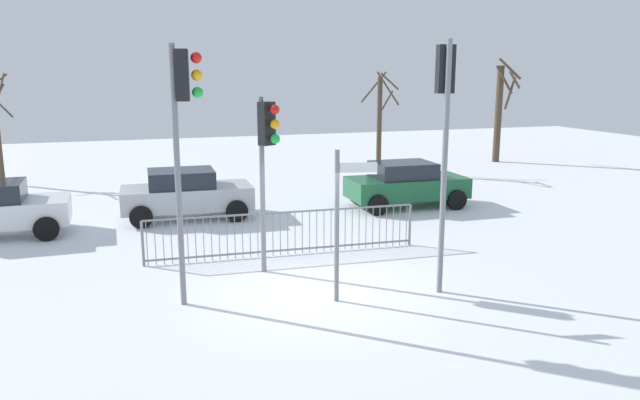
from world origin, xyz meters
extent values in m
plane|color=white|center=(0.00, 0.00, 0.00)|extent=(60.00, 60.00, 0.00)
cylinder|color=slate|center=(2.31, -0.75, 2.46)|extent=(0.11, 0.11, 4.92)
cube|color=black|center=(2.34, -0.58, 4.37)|extent=(0.35, 0.27, 0.90)
sphere|color=red|center=(2.37, -0.34, 4.67)|extent=(0.20, 0.20, 0.20)
sphere|color=orange|center=(2.37, -0.34, 4.37)|extent=(0.20, 0.20, 0.20)
sphere|color=green|center=(2.37, -0.34, 4.07)|extent=(0.20, 0.20, 0.20)
cylinder|color=slate|center=(-0.74, 1.58, 1.91)|extent=(0.11, 0.11, 3.81)
cube|color=black|center=(-0.66, 1.44, 3.26)|extent=(0.39, 0.35, 0.90)
sphere|color=red|center=(-0.53, 1.22, 3.56)|extent=(0.20, 0.20, 0.20)
sphere|color=orange|center=(-0.53, 1.22, 3.26)|extent=(0.20, 0.20, 0.20)
sphere|color=green|center=(-0.53, 1.22, 2.96)|extent=(0.20, 0.20, 0.20)
cylinder|color=slate|center=(-2.62, 0.17, 2.40)|extent=(0.11, 0.11, 4.81)
cube|color=black|center=(-2.46, 0.14, 4.26)|extent=(0.27, 0.35, 0.90)
sphere|color=red|center=(-2.21, 0.10, 4.56)|extent=(0.20, 0.20, 0.20)
sphere|color=orange|center=(-2.21, 0.10, 4.26)|extent=(0.20, 0.20, 0.20)
sphere|color=green|center=(-2.21, 0.10, 3.96)|extent=(0.20, 0.20, 0.20)
cylinder|color=slate|center=(0.19, -0.57, 1.46)|extent=(0.09, 0.09, 2.92)
cube|color=white|center=(0.57, -0.66, 2.57)|extent=(0.69, 0.18, 0.22)
cube|color=slate|center=(0.00, 2.64, 1.05)|extent=(6.49, 0.34, 0.04)
cube|color=slate|center=(0.00, 2.64, 0.12)|extent=(6.49, 0.34, 0.04)
cylinder|color=slate|center=(-3.16, 2.78, 0.53)|extent=(0.02, 0.02, 1.05)
cylinder|color=slate|center=(-2.98, 2.78, 0.53)|extent=(0.02, 0.02, 1.05)
cylinder|color=slate|center=(-2.80, 2.77, 0.53)|extent=(0.02, 0.02, 1.05)
cylinder|color=slate|center=(-2.62, 2.76, 0.53)|extent=(0.02, 0.02, 1.05)
cylinder|color=slate|center=(-2.44, 2.75, 0.53)|extent=(0.02, 0.02, 1.05)
cylinder|color=slate|center=(-2.26, 2.74, 0.53)|extent=(0.02, 0.02, 1.05)
cylinder|color=slate|center=(-2.08, 2.73, 0.53)|extent=(0.02, 0.02, 1.05)
cylinder|color=slate|center=(-1.90, 2.73, 0.53)|extent=(0.02, 0.02, 1.05)
cylinder|color=slate|center=(-1.72, 2.72, 0.53)|extent=(0.02, 0.02, 1.05)
cylinder|color=slate|center=(-1.54, 2.71, 0.53)|extent=(0.02, 0.02, 1.05)
cylinder|color=slate|center=(-1.36, 2.70, 0.53)|extent=(0.02, 0.02, 1.05)
cylinder|color=slate|center=(-1.18, 2.69, 0.53)|extent=(0.02, 0.02, 1.05)
cylinder|color=slate|center=(-1.00, 2.68, 0.53)|extent=(0.02, 0.02, 1.05)
cylinder|color=slate|center=(-0.82, 2.67, 0.53)|extent=(0.02, 0.02, 1.05)
cylinder|color=slate|center=(-0.63, 2.67, 0.53)|extent=(0.02, 0.02, 1.05)
cylinder|color=slate|center=(-0.45, 2.66, 0.53)|extent=(0.02, 0.02, 1.05)
cylinder|color=slate|center=(-0.27, 2.65, 0.53)|extent=(0.02, 0.02, 1.05)
cylinder|color=slate|center=(-0.09, 2.64, 0.53)|extent=(0.02, 0.02, 1.05)
cylinder|color=slate|center=(0.09, 2.63, 0.53)|extent=(0.02, 0.02, 1.05)
cylinder|color=slate|center=(0.27, 2.62, 0.53)|extent=(0.02, 0.02, 1.05)
cylinder|color=slate|center=(0.45, 2.62, 0.53)|extent=(0.02, 0.02, 1.05)
cylinder|color=slate|center=(0.63, 2.61, 0.53)|extent=(0.02, 0.02, 1.05)
cylinder|color=slate|center=(0.81, 2.60, 0.53)|extent=(0.02, 0.02, 1.05)
cylinder|color=slate|center=(0.99, 2.59, 0.53)|extent=(0.02, 0.02, 1.05)
cylinder|color=slate|center=(1.17, 2.58, 0.53)|extent=(0.02, 0.02, 1.05)
cylinder|color=slate|center=(1.35, 2.57, 0.53)|extent=(0.02, 0.02, 1.05)
cylinder|color=slate|center=(1.53, 2.57, 0.53)|extent=(0.02, 0.02, 1.05)
cylinder|color=slate|center=(1.71, 2.56, 0.53)|extent=(0.02, 0.02, 1.05)
cylinder|color=slate|center=(1.89, 2.55, 0.53)|extent=(0.02, 0.02, 1.05)
cylinder|color=slate|center=(2.07, 2.54, 0.53)|extent=(0.02, 0.02, 1.05)
cylinder|color=slate|center=(2.25, 2.53, 0.53)|extent=(0.02, 0.02, 1.05)
cylinder|color=slate|center=(2.43, 2.52, 0.53)|extent=(0.02, 0.02, 1.05)
cylinder|color=slate|center=(2.61, 2.51, 0.53)|extent=(0.02, 0.02, 1.05)
cylinder|color=slate|center=(2.79, 2.51, 0.53)|extent=(0.02, 0.02, 1.05)
cylinder|color=slate|center=(2.97, 2.50, 0.53)|extent=(0.02, 0.02, 1.05)
cylinder|color=slate|center=(3.15, 2.49, 0.53)|extent=(0.02, 0.02, 1.05)
cylinder|color=slate|center=(-3.25, 2.79, 0.53)|extent=(0.06, 0.06, 1.05)
cylinder|color=slate|center=(3.24, 2.49, 0.53)|extent=(0.06, 0.06, 1.05)
cube|color=#195933|center=(5.14, 6.57, 0.65)|extent=(3.83, 1.77, 0.65)
cube|color=#1E232D|center=(4.99, 6.57, 1.20)|extent=(1.93, 1.54, 0.55)
cylinder|color=black|center=(6.51, 7.39, 0.32)|extent=(0.64, 0.23, 0.64)
cylinder|color=black|center=(6.48, 5.69, 0.32)|extent=(0.64, 0.23, 0.64)
cylinder|color=black|center=(3.81, 7.45, 0.32)|extent=(0.64, 0.23, 0.64)
cylinder|color=black|center=(3.78, 5.75, 0.32)|extent=(0.64, 0.23, 0.64)
cylinder|color=black|center=(-5.59, 7.48, 0.32)|extent=(0.64, 0.23, 0.64)
cylinder|color=black|center=(-5.56, 5.78, 0.32)|extent=(0.64, 0.23, 0.64)
cube|color=#B2B5BA|center=(-1.80, 7.18, 0.65)|extent=(3.85, 1.81, 0.65)
cube|color=#1E232D|center=(-1.95, 7.19, 1.20)|extent=(1.94, 1.56, 0.55)
cylinder|color=black|center=(-0.42, 7.99, 0.32)|extent=(0.65, 0.24, 0.64)
cylinder|color=black|center=(-0.47, 6.29, 0.32)|extent=(0.65, 0.24, 0.64)
cylinder|color=black|center=(-3.12, 8.07, 0.32)|extent=(0.65, 0.24, 0.64)
cylinder|color=black|center=(-3.17, 6.37, 0.32)|extent=(0.65, 0.24, 0.64)
cylinder|color=#473828|center=(7.04, 13.23, 2.05)|extent=(0.22, 0.22, 4.10)
cylinder|color=#473828|center=(7.16, 12.67, 3.63)|extent=(1.18, 0.33, 1.42)
cylinder|color=#473828|center=(7.38, 13.41, 2.95)|extent=(0.45, 0.77, 1.16)
cylinder|color=#473828|center=(7.00, 13.81, 3.66)|extent=(1.22, 0.16, 1.32)
cylinder|color=#473828|center=(7.25, 12.73, 3.92)|extent=(1.06, 0.51, 0.73)
cylinder|color=#473828|center=(13.79, 14.42, 2.30)|extent=(0.33, 0.33, 4.60)
cylinder|color=#473828|center=(14.28, 14.30, 3.29)|extent=(0.38, 1.11, 1.57)
cylinder|color=#473828|center=(13.85, 13.79, 4.45)|extent=(1.34, 0.24, 1.00)
cylinder|color=#473828|center=(13.73, 14.01, 3.94)|extent=(0.93, 0.24, 1.34)
cylinder|color=#473828|center=(14.19, 13.85, 3.94)|extent=(1.24, 0.93, 0.85)
cylinder|color=#473828|center=(-7.85, 15.38, 3.74)|extent=(0.49, 0.60, 1.06)
camera|label=1|loc=(-3.53, -10.96, 4.32)|focal=34.12mm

